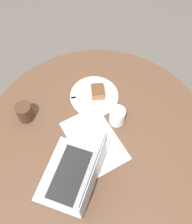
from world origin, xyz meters
name	(u,v)px	position (x,y,z in m)	size (l,w,h in m)	color
ground_plane	(97,179)	(0.00, 0.00, 0.00)	(12.00, 12.00, 0.00)	#4C4742
dining_table	(98,148)	(0.00, 0.00, 0.60)	(1.18, 1.18, 0.75)	#4C3323
paper_document	(94,140)	(0.00, -0.03, 0.75)	(0.40, 0.31, 0.00)	white
plate	(94,96)	(-0.18, 0.17, 0.76)	(0.26, 0.26, 0.01)	silver
cake_slice	(98,92)	(-0.17, 0.19, 0.79)	(0.11, 0.11, 0.05)	brown
fork	(83,97)	(-0.22, 0.12, 0.77)	(0.12, 0.15, 0.00)	silver
coffee_glass	(25,112)	(-0.35, -0.17, 0.80)	(0.08, 0.08, 0.10)	#3D2619
water_glass	(117,116)	(0.01, 0.13, 0.80)	(0.08, 0.08, 0.10)	silver
laptop	(76,175)	(0.07, -0.22, 0.79)	(0.35, 0.40, 0.23)	gray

